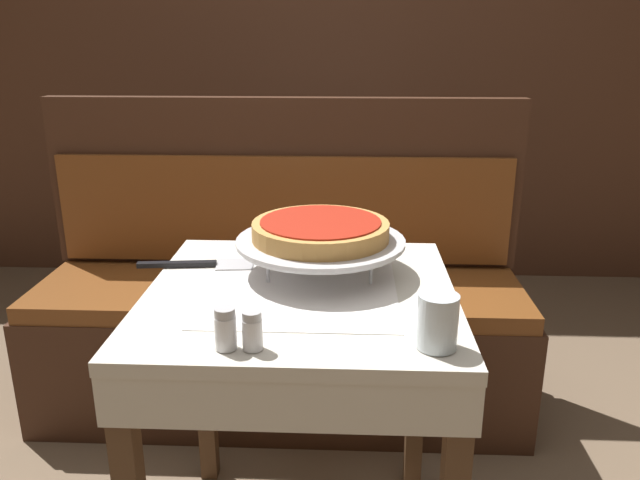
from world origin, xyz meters
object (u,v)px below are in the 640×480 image
(dining_table_front, at_px, (301,330))
(salt_shaker, at_px, (225,329))
(deep_dish_pizza, at_px, (321,230))
(dining_table_rear, at_px, (321,181))
(pepper_shaker, at_px, (252,330))
(water_glass_near, at_px, (438,321))
(condiment_caddy, at_px, (310,149))
(pizza_pan_stand, at_px, (321,243))
(booth_bench, at_px, (281,322))
(pizza_server, at_px, (199,264))

(dining_table_front, xyz_separation_m, salt_shaker, (-0.12, -0.29, 0.14))
(deep_dish_pizza, distance_m, salt_shaker, 0.43)
(dining_table_rear, relative_size, deep_dish_pizza, 2.34)
(pepper_shaker, bearing_deg, water_glass_near, 3.80)
(water_glass_near, xyz_separation_m, condiment_caddy, (-0.35, 1.92, -0.02))
(dining_table_front, xyz_separation_m, pizza_pan_stand, (0.04, 0.11, 0.18))
(booth_bench, distance_m, deep_dish_pizza, 0.86)
(pizza_server, bearing_deg, water_glass_near, -36.88)
(water_glass_near, distance_m, condiment_caddy, 1.95)
(condiment_caddy, bearing_deg, pizza_server, -97.09)
(pizza_server, bearing_deg, dining_table_front, -27.65)
(dining_table_front, relative_size, pepper_shaker, 10.30)
(booth_bench, xyz_separation_m, deep_dish_pizza, (0.17, -0.64, 0.55))
(deep_dish_pizza, xyz_separation_m, salt_shaker, (-0.16, -0.40, -0.07))
(dining_table_front, height_order, booth_bench, booth_bench)
(booth_bench, distance_m, pizza_server, 0.77)
(deep_dish_pizza, xyz_separation_m, pepper_shaker, (-0.11, -0.40, -0.07))
(deep_dish_pizza, bearing_deg, pepper_shaker, -105.14)
(salt_shaker, relative_size, condiment_caddy, 0.52)
(dining_table_rear, bearing_deg, salt_shaker, -92.68)
(pepper_shaker, height_order, condiment_caddy, condiment_caddy)
(dining_table_rear, relative_size, condiment_caddy, 4.95)
(booth_bench, relative_size, condiment_caddy, 11.14)
(dining_table_front, xyz_separation_m, water_glass_near, (0.27, -0.27, 0.15))
(dining_table_front, relative_size, pizza_pan_stand, 1.90)
(dining_table_front, height_order, salt_shaker, salt_shaker)
(booth_bench, distance_m, pizza_pan_stand, 0.84)
(pizza_server, relative_size, pepper_shaker, 3.89)
(dining_table_front, xyz_separation_m, pepper_shaker, (-0.07, -0.29, 0.14))
(dining_table_rear, relative_size, pepper_shaker, 10.23)
(dining_table_rear, relative_size, water_glass_near, 7.40)
(pizza_pan_stand, xyz_separation_m, condiment_caddy, (-0.12, 1.54, -0.04))
(booth_bench, xyz_separation_m, pizza_server, (-0.13, -0.61, 0.45))
(booth_bench, relative_size, water_glass_near, 16.66)
(water_glass_near, bearing_deg, pizza_pan_stand, 121.77)
(salt_shaker, bearing_deg, condiment_caddy, 88.90)
(booth_bench, bearing_deg, pizza_server, -102.48)
(condiment_caddy, bearing_deg, water_glass_near, -79.59)
(dining_table_rear, distance_m, water_glass_near, 1.92)
(dining_table_front, xyz_separation_m, pizza_server, (-0.27, 0.14, 0.11))
(pepper_shaker, bearing_deg, dining_table_rear, 88.80)
(deep_dish_pizza, distance_m, pepper_shaker, 0.42)
(pizza_pan_stand, distance_m, condiment_caddy, 1.55)
(booth_bench, height_order, pizza_server, booth_bench)
(water_glass_near, relative_size, pepper_shaker, 1.38)
(pizza_pan_stand, distance_m, deep_dish_pizza, 0.03)
(dining_table_rear, distance_m, booth_bench, 0.95)
(booth_bench, bearing_deg, condiment_caddy, 86.61)
(booth_bench, height_order, water_glass_near, booth_bench)
(booth_bench, height_order, deep_dish_pizza, booth_bench)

